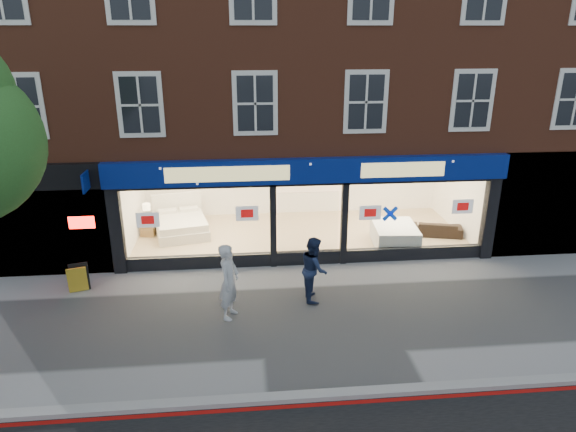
{
  "coord_description": "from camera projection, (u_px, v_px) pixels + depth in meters",
  "views": [
    {
      "loc": [
        -1.94,
        -10.86,
        6.68
      ],
      "look_at": [
        -0.67,
        2.5,
        1.76
      ],
      "focal_mm": 32.0,
      "sensor_mm": 36.0,
      "label": 1
    }
  ],
  "objects": [
    {
      "name": "showroom_floor",
      "position": [
        300.0,
        235.0,
        17.51
      ],
      "size": [
        11.0,
        4.5,
        0.1
      ],
      "primitive_type": "cube",
      "color": "tan",
      "rests_on": "ground"
    },
    {
      "name": "kerb_line",
      "position": [
        351.0,
        403.0,
        9.72
      ],
      "size": [
        60.0,
        0.1,
        0.01
      ],
      "primitive_type": "cube",
      "color": "#8C0A07",
      "rests_on": "ground"
    },
    {
      "name": "sofa",
      "position": [
        437.0,
        228.0,
        17.28
      ],
      "size": [
        1.76,
        1.04,
        0.48
      ],
      "primitive_type": "imported",
      "rotation": [
        0.0,
        0.0,
        2.89
      ],
      "color": "black",
      "rests_on": "showroom_floor"
    },
    {
      "name": "pedestrian_grey",
      "position": [
        229.0,
        281.0,
        12.33
      ],
      "size": [
        0.67,
        0.81,
        1.91
      ],
      "primitive_type": "imported",
      "rotation": [
        0.0,
        0.0,
        1.21
      ],
      "color": "#B3B5BB",
      "rests_on": "ground"
    },
    {
      "name": "pedestrian_blue",
      "position": [
        314.0,
        269.0,
        13.21
      ],
      "size": [
        0.66,
        0.84,
        1.72
      ],
      "primitive_type": "imported",
      "rotation": [
        0.0,
        0.0,
        1.56
      ],
      "color": "#172140",
      "rests_on": "ground"
    },
    {
      "name": "bedside_table",
      "position": [
        149.0,
        227.0,
        17.27
      ],
      "size": [
        0.53,
        0.53,
        0.55
      ],
      "primitive_type": "cube",
      "rotation": [
        0.0,
        0.0,
        -0.19
      ],
      "color": "brown",
      "rests_on": "showroom_floor"
    },
    {
      "name": "mattress_stack",
      "position": [
        394.0,
        235.0,
        16.47
      ],
      "size": [
        1.46,
        1.78,
        0.66
      ],
      "rotation": [
        0.0,
        0.0,
        -0.08
      ],
      "color": "silver",
      "rests_on": "showroom_floor"
    },
    {
      "name": "ground",
      "position": [
        325.0,
        317.0,
        12.62
      ],
      "size": [
        120.0,
        120.0,
        0.0
      ],
      "primitive_type": "plane",
      "color": "gray",
      "rests_on": "ground"
    },
    {
      "name": "display_bed",
      "position": [
        181.0,
        224.0,
        17.44
      ],
      "size": [
        2.09,
        2.37,
        1.16
      ],
      "rotation": [
        0.0,
        0.0,
        0.22
      ],
      "color": "silver",
      "rests_on": "showroom_floor"
    },
    {
      "name": "a_board",
      "position": [
        78.0,
        278.0,
        13.73
      ],
      "size": [
        0.57,
        0.45,
        0.77
      ],
      "primitive_type": "cube",
      "rotation": [
        0.0,
        0.0,
        0.28
      ],
      "color": "gold",
      "rests_on": "ground"
    },
    {
      "name": "building",
      "position": [
        295.0,
        29.0,
        16.8
      ],
      "size": [
        19.0,
        8.26,
        10.3
      ],
      "color": "brown",
      "rests_on": "ground"
    },
    {
      "name": "kerb_stone",
      "position": [
        349.0,
        393.0,
        9.89
      ],
      "size": [
        60.0,
        0.25,
        0.12
      ],
      "primitive_type": "cube",
      "color": "gray",
      "rests_on": "ground"
    }
  ]
}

